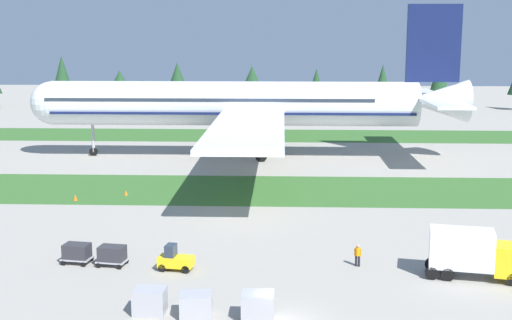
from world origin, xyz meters
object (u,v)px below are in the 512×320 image
at_px(cargo_dolly_lead, 112,254).
at_px(cargo_dolly_second, 77,252).
at_px(catering_truck, 474,252).
at_px(airliner, 247,103).
at_px(taxiway_marker_1, 126,193).
at_px(uld_container_0, 196,305).
at_px(ground_crew_marshaller, 358,254).
at_px(baggage_tug, 175,260).
at_px(uld_container_1, 258,306).
at_px(uld_container_2, 150,301).
at_px(taxiway_marker_0, 75,197).

bearing_deg(cargo_dolly_lead, cargo_dolly_second, -90.00).
distance_m(cargo_dolly_second, catering_truck, 29.85).
xyz_separation_m(airliner, cargo_dolly_lead, (-7.71, -47.96, -6.84)).
bearing_deg(taxiway_marker_1, uld_container_0, -69.88).
height_order(cargo_dolly_second, ground_crew_marshaller, ground_crew_marshaller).
relative_size(baggage_tug, uld_container_0, 1.39).
bearing_deg(ground_crew_marshaller, cargo_dolly_second, -160.88).
xyz_separation_m(cargo_dolly_second, uld_container_1, (14.39, -10.10, -0.04)).
relative_size(airliner, uld_container_2, 38.38).
xyz_separation_m(baggage_tug, taxiway_marker_0, (-14.12, 21.41, -0.48)).
height_order(uld_container_1, uld_container_2, uld_container_1).
distance_m(baggage_tug, taxiway_marker_1, 25.83).
relative_size(ground_crew_marshaller, uld_container_1, 0.87).
bearing_deg(taxiway_marker_0, airliner, 58.32).
relative_size(cargo_dolly_lead, taxiway_marker_1, 4.46).
relative_size(cargo_dolly_lead, ground_crew_marshaller, 1.38).
distance_m(uld_container_0, taxiway_marker_1, 34.76).
xyz_separation_m(ground_crew_marshaller, taxiway_marker_0, (-27.92, 20.00, -0.61)).
bearing_deg(uld_container_0, baggage_tug, 107.35).
relative_size(catering_truck, uld_container_1, 3.63).
height_order(airliner, uld_container_0, airliner).
xyz_separation_m(airliner, uld_container_2, (-3.07, -56.84, -6.95)).
relative_size(cargo_dolly_second, uld_container_0, 1.20).
height_order(ground_crew_marshaller, uld_container_1, uld_container_1).
height_order(airliner, uld_container_2, airliner).
height_order(cargo_dolly_lead, uld_container_2, uld_container_2).
xyz_separation_m(uld_container_0, uld_container_2, (-3.00, 0.45, 0.05)).
height_order(cargo_dolly_lead, uld_container_1, uld_container_1).
height_order(airliner, cargo_dolly_second, airliner).
distance_m(baggage_tug, uld_container_2, 8.10).
distance_m(catering_truck, uld_container_2, 23.44).
distance_m(airliner, ground_crew_marshaller, 49.08).
bearing_deg(ground_crew_marshaller, airliner, 121.80).
xyz_separation_m(baggage_tug, taxiway_marker_1, (-9.29, 24.09, -0.54)).
distance_m(uld_container_2, taxiway_marker_0, 32.57).
distance_m(airliner, baggage_tug, 49.31).
bearing_deg(ground_crew_marshaller, baggage_tug, -155.51).
bearing_deg(airliner, uld_container_2, 176.83).
bearing_deg(taxiway_marker_1, uld_container_2, -74.44).
height_order(cargo_dolly_second, uld_container_0, cargo_dolly_second).
height_order(airliner, catering_truck, airliner).
distance_m(airliner, cargo_dolly_second, 49.15).
distance_m(cargo_dolly_lead, catering_truck, 26.96).
distance_m(cargo_dolly_second, ground_crew_marshaller, 21.63).
bearing_deg(taxiway_marker_1, baggage_tug, -68.91).
distance_m(baggage_tug, uld_container_0, 8.95).
height_order(catering_truck, taxiway_marker_1, catering_truck).
distance_m(uld_container_1, taxiway_marker_1, 36.57).
bearing_deg(airliner, uld_container_0, 179.85).
relative_size(uld_container_0, taxiway_marker_0, 3.01).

